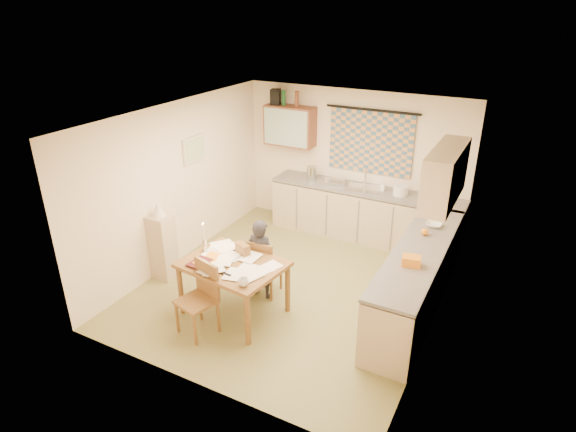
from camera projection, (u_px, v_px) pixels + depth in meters
The scene contains 44 objects.
floor at pixel (294, 286), 7.08m from camera, with size 4.00×4.50×0.02m, color olive.
ceiling at pixel (295, 116), 6.03m from camera, with size 4.00×4.50×0.02m, color white.
wall_back at pixel (353, 162), 8.38m from camera, with size 4.00×0.02×2.50m, color #FAE3C5.
wall_front at pixel (190, 288), 4.73m from camera, with size 4.00×0.02×2.50m, color #FAE3C5.
wall_left at pixel (178, 183), 7.41m from camera, with size 0.02×4.50×2.50m, color #FAE3C5.
wall_right at pixel (445, 239), 5.70m from camera, with size 0.02×4.50×2.50m, color #FAE3C5.
window_blind at pixel (370, 143), 8.05m from camera, with size 1.45×0.03×1.05m, color #3F6283.
curtain_rod at pixel (372, 110), 7.81m from camera, with size 0.04×0.04×1.60m, color black.
wall_cabinet at pixel (290, 126), 8.49m from camera, with size 0.90×0.34×0.70m, color brown.
wall_cabinet_glass at pixel (285, 128), 8.35m from camera, with size 0.84×0.02×0.64m, color #99B2A5.
upper_cabinet_right at pixel (445, 175), 5.97m from camera, with size 0.34×1.30×0.70m, color tan.
framed_print at pixel (194, 149), 7.53m from camera, with size 0.04×0.50×0.40m, color beige.
print_canvas at pixel (195, 149), 7.52m from camera, with size 0.01×0.42×0.32m, color white.
counter_back at pixel (364, 214), 8.30m from camera, with size 3.30×0.62×0.92m.
counter_right at pixel (417, 279), 6.38m from camera, with size 0.62×2.95×0.92m.
stove at pixel (395, 322), 5.57m from camera, with size 0.56×0.56×0.87m.
sink at pixel (364, 191), 8.14m from camera, with size 0.55×0.45×0.10m, color silver.
tap at pixel (366, 177), 8.23m from camera, with size 0.03×0.03×0.28m, color silver.
dish_rack at pixel (335, 182), 8.34m from camera, with size 0.35×0.30×0.06m, color silver.
kettle at pixel (312, 173), 8.49m from camera, with size 0.18×0.18×0.24m, color silver.
mixing_bowl at pixel (401, 190), 7.83m from camera, with size 0.24×0.24×0.16m, color white.
soap_bottle at pixel (383, 186), 7.99m from camera, with size 0.09×0.09×0.17m, color white.
bowl at pixel (434, 225), 6.76m from camera, with size 0.23×0.23×0.05m, color white.
orange_bag at pixel (412, 261), 5.77m from camera, with size 0.22×0.16×0.12m, color orange.
fruit_orange at pixel (425, 232), 6.51m from camera, with size 0.10×0.10×0.10m, color orange.
speaker at pixel (275, 97), 8.42m from camera, with size 0.16×0.20×0.26m, color black.
bottle_green at pixel (284, 98), 8.35m from camera, with size 0.07×0.07×0.26m, color #195926.
bottle_brown at pixel (297, 99), 8.24m from camera, with size 0.07×0.07×0.26m, color brown.
dining_table at pixel (234, 287), 6.34m from camera, with size 1.37×1.10×0.75m.
chair_far at pixel (265, 276), 6.80m from camera, with size 0.42×0.42×0.86m.
chair_near at pixel (199, 312), 5.99m from camera, with size 0.52×0.52×0.94m.
person at pixel (261, 259), 6.61m from camera, with size 0.43×0.29×1.17m, color black.
shelf_stand at pixel (163, 247), 7.11m from camera, with size 0.32×0.30×1.00m, color tan.
lampshade at pixel (158, 209), 6.86m from camera, with size 0.20×0.20×0.22m, color beige.
letter_rack at pixel (243, 249), 6.35m from camera, with size 0.22×0.10×0.16m, color brown.
mug at pixel (244, 282), 5.67m from camera, with size 0.14×0.14×0.10m, color white.
magazine at pixel (193, 260), 6.21m from camera, with size 0.24×0.31×0.03m, color maroon.
book at pixel (205, 256), 6.32m from camera, with size 0.21×0.28×0.02m, color orange.
orange_box at pixel (198, 264), 6.11m from camera, with size 0.12×0.08×0.04m, color orange.
eyeglasses at pixel (227, 275), 5.90m from camera, with size 0.13×0.04×0.02m, color black.
candle_holder at pixel (204, 245), 6.44m from camera, with size 0.06×0.06×0.18m, color silver.
candle at pixel (203, 232), 6.35m from camera, with size 0.02×0.02×0.22m, color white.
candle_flame at pixel (203, 223), 6.30m from camera, with size 0.02×0.02×0.02m, color #FFCC66.
papers at pixel (231, 260), 6.22m from camera, with size 1.20×1.00×0.03m.
Camera 1 is at (2.73, -5.36, 3.85)m, focal length 30.00 mm.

